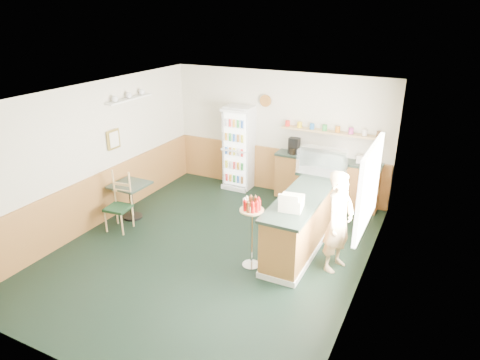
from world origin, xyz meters
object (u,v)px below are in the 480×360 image
Objects in this scene: drinks_fridge at (239,148)px; condiment_stand at (252,221)px; cash_register at (292,203)px; cafe_chair at (121,199)px; shopkeeper at (339,222)px; display_case at (322,163)px; cafe_table at (131,194)px.

condiment_stand is at bearing -59.80° from drinks_fridge.
cash_register is 3.34m from cafe_chair.
display_case is at bearing 43.29° from shopkeeper.
display_case is at bearing 81.89° from cash_register.
cash_register is 0.50× the size of cafe_table.
display_case reaches higher than cafe_table.
display_case reaches higher than cash_register.
display_case is at bearing 22.97° from cafe_table.
cash_register is 0.69m from condiment_stand.
condiment_stand is at bearing -157.43° from cash_register.
cafe_chair is (-1.09, -2.77, -0.37)m from drinks_fridge.
shopkeeper is 1.36m from condiment_stand.
condiment_stand is 1.63× the size of cafe_table.
drinks_fridge is at bearing 61.54° from cafe_chair.
cash_register is at bearing -49.16° from drinks_fridge.
cafe_chair is at bearing 177.95° from condiment_stand.
shopkeeper is at bearing 24.48° from condiment_stand.
cafe_chair is at bearing -111.44° from drinks_fridge.
display_case is 1.63m from cash_register.
shopkeeper is at bearing -0.39° from cafe_chair.
display_case is 0.74× the size of condiment_stand.
drinks_fridge is at bearing 120.20° from condiment_stand.
display_case is at bearing -22.87° from drinks_fridge.
cafe_chair is (-3.29, -0.22, -0.53)m from cash_register.
cash_register is at bearing 30.68° from condiment_stand.
cash_register is (0.00, -1.62, -0.15)m from display_case.
cafe_table is 0.42m from cafe_chair.
condiment_stand reaches higher than cafe_chair.
cafe_chair is (0.11, -0.40, 0.07)m from cafe_table.
cafe_table is at bearing 107.23° from shopkeeper.
cafe_table is at bearing -157.03° from display_case.
condiment_stand is (-0.54, -0.32, -0.29)m from cash_register.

